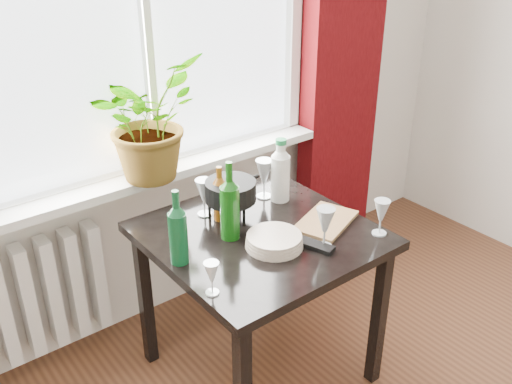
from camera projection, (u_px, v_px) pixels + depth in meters
windowsill at (163, 170)px, 2.65m from camera, size 1.72×0.20×0.04m
curtain at (344, 37)px, 3.03m from camera, size 0.50×0.12×2.56m
radiator at (15, 306)px, 2.46m from camera, size 0.80×0.10×0.55m
table at (260, 251)px, 2.36m from camera, size 0.85×0.85×0.74m
potted_plant at (147, 120)px, 2.43m from camera, size 0.62×0.59×0.53m
wine_bottle_left at (178, 227)px, 2.06m from camera, size 0.08×0.08×0.30m
wine_bottle_right at (230, 200)px, 2.21m from camera, size 0.10×0.10×0.33m
bottle_amber at (220, 193)px, 2.36m from camera, size 0.07×0.07×0.24m
cleaning_bottle at (280, 170)px, 2.51m from camera, size 0.10×0.10×0.30m
wineglass_front_right at (325, 228)px, 2.18m from camera, size 0.08×0.08×0.18m
wineglass_far_right at (381, 217)px, 2.27m from camera, size 0.09×0.09×0.16m
wineglass_back_center at (264, 178)px, 2.55m from camera, size 0.09×0.09×0.19m
wineglass_back_left at (204, 197)px, 2.41m from camera, size 0.09×0.09×0.17m
wineglass_front_left at (212, 278)px, 1.93m from camera, size 0.06×0.06×0.13m
plate_stack at (274, 241)px, 2.21m from camera, size 0.23×0.23×0.05m
fondue_pot at (231, 199)px, 2.39m from camera, size 0.30×0.28×0.17m
tv_remote at (312, 244)px, 2.22m from camera, size 0.11×0.19×0.02m
cutting_board at (326, 221)px, 2.38m from camera, size 0.33×0.27×0.02m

